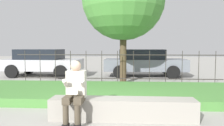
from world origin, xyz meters
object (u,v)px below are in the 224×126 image
person_seated_reader (75,90)px  car_parked_left (42,62)px  stone_bench (122,110)px  car_parked_center (144,62)px

person_seated_reader → car_parked_left: bearing=116.2°
car_parked_left → stone_bench: bearing=-55.8°
car_parked_left → car_parked_center: (5.30, 0.22, -0.00)m
stone_bench → person_seated_reader: 1.09m
stone_bench → car_parked_center: size_ratio=0.74×
stone_bench → car_parked_center: 6.92m
stone_bench → car_parked_left: car_parked_left is taller
car_parked_left → car_parked_center: size_ratio=0.97×
person_seated_reader → car_parked_center: bearing=74.9°
stone_bench → car_parked_center: (0.98, 6.83, 0.54)m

